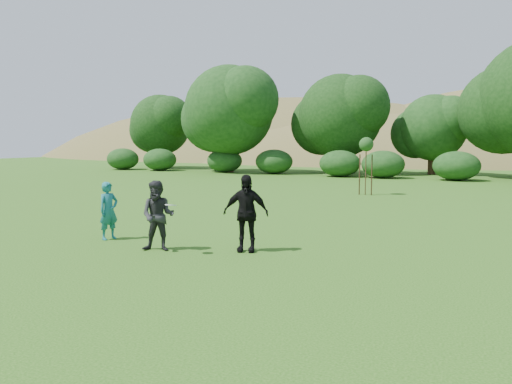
{
  "coord_description": "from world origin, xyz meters",
  "views": [
    {
      "loc": [
        6.13,
        -10.97,
        2.67
      ],
      "look_at": [
        0.0,
        3.0,
        1.1
      ],
      "focal_mm": 35.0,
      "sensor_mm": 36.0,
      "label": 1
    }
  ],
  "objects_px": {
    "player_teal": "(109,211)",
    "player_grey": "(158,216)",
    "player_black": "(246,213)",
    "sapling": "(366,146)"
  },
  "relations": [
    {
      "from": "player_teal",
      "to": "player_grey",
      "type": "bearing_deg",
      "value": -92.98
    },
    {
      "from": "player_black",
      "to": "sapling",
      "type": "xyz_separation_m",
      "value": [
        0.09,
        13.88,
        1.48
      ]
    },
    {
      "from": "player_black",
      "to": "player_grey",
      "type": "bearing_deg",
      "value": -172.32
    },
    {
      "from": "player_grey",
      "to": "sapling",
      "type": "distance_m",
      "value": 14.89
    },
    {
      "from": "player_teal",
      "to": "player_black",
      "type": "distance_m",
      "value": 4.04
    },
    {
      "from": "player_black",
      "to": "player_teal",
      "type": "bearing_deg",
      "value": 167.93
    },
    {
      "from": "player_teal",
      "to": "player_grey",
      "type": "distance_m",
      "value": 2.15
    },
    {
      "from": "player_teal",
      "to": "player_black",
      "type": "relative_size",
      "value": 0.84
    },
    {
      "from": "player_black",
      "to": "sapling",
      "type": "bearing_deg",
      "value": 75.57
    },
    {
      "from": "player_black",
      "to": "sapling",
      "type": "height_order",
      "value": "sapling"
    }
  ]
}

